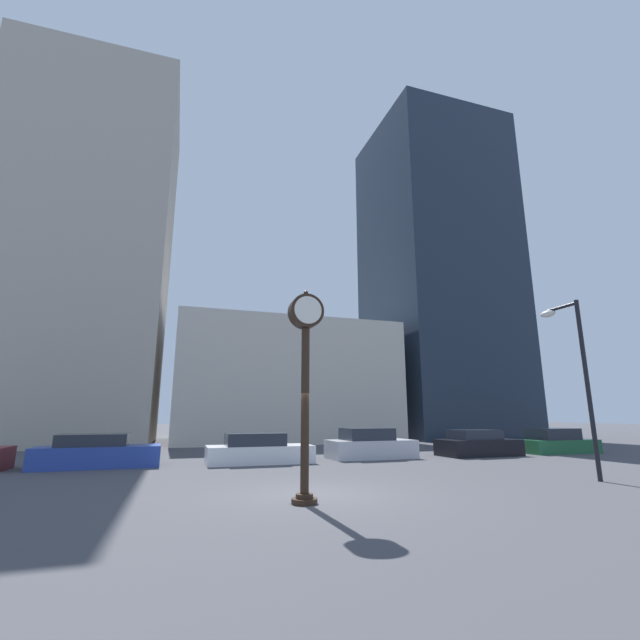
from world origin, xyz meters
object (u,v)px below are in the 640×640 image
car_blue (97,453)px  car_white (258,450)px  car_black (478,445)px  car_silver (370,445)px  street_lamp_right (573,357)px  car_green (556,443)px  street_clock (305,360)px

car_blue → car_white: car_blue is taller
car_white → car_black: 11.14m
car_silver → car_black: 5.73m
car_blue → car_white: (6.27, -0.46, -0.02)m
car_black → street_lamp_right: bearing=-105.6°
car_blue → car_green: 22.53m
street_clock → car_silver: (5.91, 9.28, -2.72)m
car_white → street_lamp_right: bearing=-40.9°
car_white → car_black: (11.13, -0.03, 0.02)m
car_silver → car_black: bearing=-6.2°
car_blue → car_white: size_ratio=1.03×
car_white → street_lamp_right: size_ratio=0.77×
car_blue → car_green: car_green is taller
car_white → car_silver: bearing=5.4°
car_blue → car_green: size_ratio=1.08×
car_green → car_silver: bearing=178.3°
street_clock → street_lamp_right: size_ratio=0.88×
car_black → car_white: bearing=178.6°
car_white → street_lamp_right: street_lamp_right is taller
car_blue → car_silver: (11.70, 0.04, 0.05)m
car_silver → car_black: (5.71, -0.52, -0.05)m
street_clock → car_green: bearing=27.8°
car_black → car_green: (5.12, 0.07, -0.00)m
car_white → car_green: bearing=0.4°
street_clock → car_silver: street_clock is taller
car_blue → car_white: bearing=-5.4°
street_clock → street_lamp_right: street_lamp_right is taller
car_blue → car_silver: 11.70m
car_white → car_silver: (5.43, 0.50, 0.07)m
car_blue → street_lamp_right: (15.38, -8.41, 3.35)m
car_black → car_green: car_green is taller
street_clock → car_blue: 11.26m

